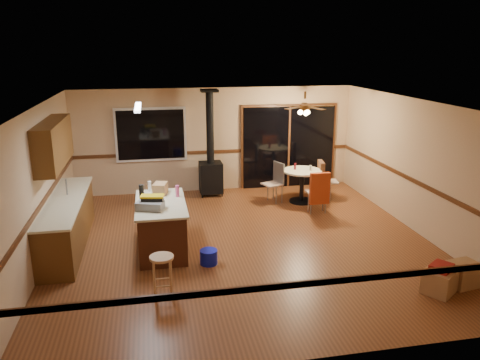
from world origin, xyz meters
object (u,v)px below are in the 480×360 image
object	(u,v)px
blue_bucket	(209,257)
chair_left	(276,178)
toolbox_black	(153,202)
kitchen_island	(162,226)
bar_stool	(162,276)
wood_stove	(211,167)
chair_near	(319,188)
chair_right	(322,176)
box_corner_a	(440,281)
box_under_window	(156,194)
box_corner_b	(463,274)
dining_table	(302,180)
toolbox_grey	(150,206)

from	to	relation	value
blue_bucket	chair_left	world-z (taller)	chair_left
toolbox_black	blue_bucket	xyz separation A→B (m)	(0.89, -0.48, -0.87)
kitchen_island	bar_stool	xyz separation A→B (m)	(-0.05, -1.69, -0.13)
wood_stove	toolbox_black	bearing A→B (deg)	-113.41
chair_near	chair_right	world-z (taller)	same
wood_stove	box_corner_a	bearing A→B (deg)	-63.11
wood_stove	box_corner_a	xyz separation A→B (m)	(2.74, -5.41, -0.55)
bar_stool	box_corner_a	distance (m)	4.15
bar_stool	chair_right	world-z (taller)	chair_right
box_under_window	box_corner_b	world-z (taller)	box_under_window
chair_near	box_corner_b	distance (m)	3.64
chair_near	box_corner_a	bearing A→B (deg)	-80.43
chair_right	blue_bucket	bearing A→B (deg)	-136.62
blue_bucket	box_under_window	world-z (taller)	box_under_window
chair_left	bar_stool	bearing A→B (deg)	-125.32
blue_bucket	box_corner_a	world-z (taller)	box_corner_a
dining_table	chair_near	bearing A→B (deg)	-83.52
blue_bucket	box_under_window	xyz separation A→B (m)	(-0.80, 3.49, 0.07)
bar_stool	box_corner_a	xyz separation A→B (m)	(4.09, -0.67, -0.14)
blue_bucket	box_corner_b	size ratio (longest dim) A/B	0.67
chair_left	box_corner_b	distance (m)	4.83
chair_left	chair_near	world-z (taller)	same
wood_stove	chair_near	distance (m)	2.82
toolbox_grey	box_under_window	size ratio (longest dim) A/B	0.93
dining_table	chair_right	world-z (taller)	chair_right
dining_table	box_under_window	world-z (taller)	dining_table
kitchen_island	chair_left	xyz separation A→B (m)	(2.74, 2.24, 0.14)
chair_near	box_under_window	xyz separation A→B (m)	(-3.49, 1.52, -0.40)
chair_near	box_corner_b	xyz separation A→B (m)	(1.10, -3.45, -0.42)
wood_stove	box_corner_a	size ratio (longest dim) A/B	5.23
chair_right	box_corner_b	size ratio (longest dim) A/B	1.56
toolbox_grey	box_corner_a	world-z (taller)	toolbox_grey
bar_stool	box_corner_a	world-z (taller)	bar_stool
chair_right	chair_near	bearing A→B (deg)	-113.52
box_corner_a	chair_right	bearing A→B (deg)	92.32
kitchen_island	wood_stove	world-z (taller)	wood_stove
toolbox_black	box_corner_a	distance (m)	4.74
wood_stove	toolbox_grey	bearing A→B (deg)	-113.55
box_corner_b	bar_stool	bearing A→B (deg)	173.31
toolbox_black	box_corner_a	world-z (taller)	toolbox_black
toolbox_grey	blue_bucket	xyz separation A→B (m)	(0.94, -0.40, -0.85)
kitchen_island	dining_table	bearing A→B (deg)	32.20
bar_stool	chair_near	distance (m)	4.55
bar_stool	toolbox_black	bearing A→B (deg)	93.55
wood_stove	chair_near	world-z (taller)	wood_stove
bar_stool	chair_right	bearing A→B (deg)	44.75
chair_left	box_under_window	world-z (taller)	chair_left
toolbox_grey	box_corner_a	bearing A→B (deg)	-25.42
bar_stool	box_under_window	world-z (taller)	bar_stool
kitchen_island	bar_stool	distance (m)	1.69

